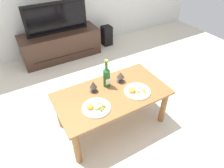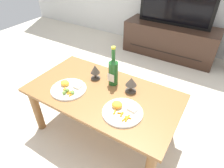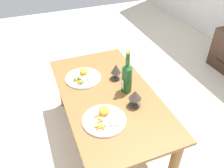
{
  "view_description": "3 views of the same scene",
  "coord_description": "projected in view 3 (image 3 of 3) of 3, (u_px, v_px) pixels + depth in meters",
  "views": [
    {
      "loc": [
        -0.8,
        -1.39,
        1.9
      ],
      "look_at": [
        0.02,
        0.03,
        0.58
      ],
      "focal_mm": 31.64,
      "sensor_mm": 36.0,
      "label": 1
    },
    {
      "loc": [
        0.69,
        -0.97,
        1.45
      ],
      "look_at": [
        0.05,
        0.06,
        0.54
      ],
      "focal_mm": 30.67,
      "sensor_mm": 36.0,
      "label": 2
    },
    {
      "loc": [
        1.25,
        -0.46,
        1.59
      ],
      "look_at": [
        -0.02,
        0.04,
        0.56
      ],
      "focal_mm": 37.22,
      "sensor_mm": 36.0,
      "label": 3
    }
  ],
  "objects": [
    {
      "name": "ground_plane",
      "position": [
        109.0,
        137.0,
        2.02
      ],
      "size": [
        6.4,
        6.4,
        0.0
      ],
      "primitive_type": "plane",
      "color": "beige"
    },
    {
      "name": "dining_table",
      "position": [
        108.0,
        102.0,
        1.78
      ],
      "size": [
        1.23,
        0.67,
        0.49
      ],
      "color": "brown",
      "rests_on": "ground_plane"
    },
    {
      "name": "wine_bottle",
      "position": [
        127.0,
        77.0,
        1.68
      ],
      "size": [
        0.08,
        0.08,
        0.34
      ],
      "color": "#1E5923",
      "rests_on": "dining_table"
    },
    {
      "name": "goblet_left",
      "position": [
        116.0,
        70.0,
        1.83
      ],
      "size": [
        0.08,
        0.08,
        0.13
      ],
      "color": "#473D33",
      "rests_on": "dining_table"
    },
    {
      "name": "goblet_right",
      "position": [
        135.0,
        96.0,
        1.57
      ],
      "size": [
        0.09,
        0.09,
        0.13
      ],
      "color": "#473D33",
      "rests_on": "dining_table"
    },
    {
      "name": "dinner_plate_left",
      "position": [
        83.0,
        77.0,
        1.87
      ],
      "size": [
        0.29,
        0.29,
        0.05
      ],
      "color": "white",
      "rests_on": "dining_table"
    },
    {
      "name": "dinner_plate_right",
      "position": [
        104.0,
        119.0,
        1.5
      ],
      "size": [
        0.29,
        0.29,
        0.06
      ],
      "color": "white",
      "rests_on": "dining_table"
    }
  ]
}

